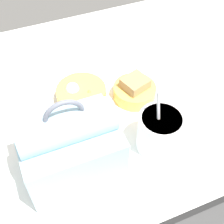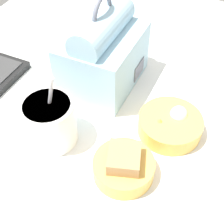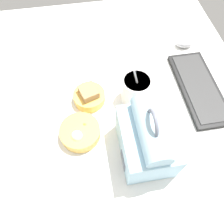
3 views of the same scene
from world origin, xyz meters
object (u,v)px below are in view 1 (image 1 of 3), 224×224
object	(u,v)px
lunch_bag	(70,147)
bento_bowl_sandwich	(135,90)
bento_bowl_snacks	(81,94)
soup_cup	(160,131)

from	to	relation	value
lunch_bag	bento_bowl_sandwich	xyz separation A→B (cm)	(-23.13, -15.51, -6.07)
lunch_bag	bento_bowl_sandwich	distance (cm)	28.50
lunch_bag	bento_bowl_snacks	bearing A→B (deg)	-114.10
lunch_bag	soup_cup	xyz separation A→B (cm)	(-21.39, 1.70, -3.20)
bento_bowl_snacks	soup_cup	bearing A→B (deg)	119.39
bento_bowl_sandwich	bento_bowl_snacks	distance (cm)	14.85
lunch_bag	bento_bowl_snacks	world-z (taller)	lunch_bag
lunch_bag	bento_bowl_snacks	xyz separation A→B (cm)	(-9.05, -20.23, -6.35)
soup_cup	bento_bowl_snacks	bearing A→B (deg)	-60.61
bento_bowl_sandwich	bento_bowl_snacks	world-z (taller)	bento_bowl_sandwich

